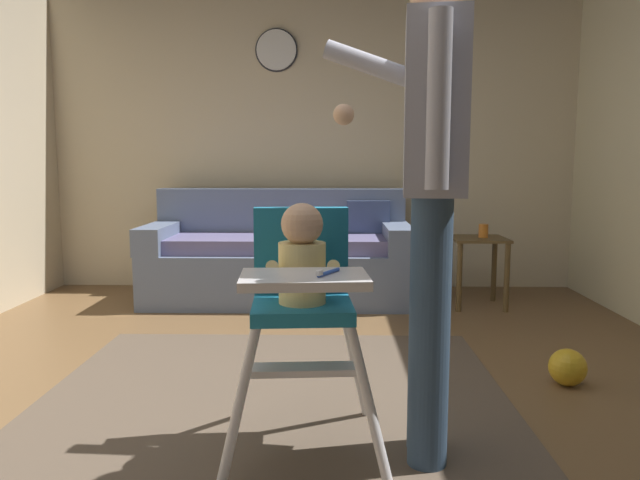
{
  "coord_description": "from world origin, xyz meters",
  "views": [
    {
      "loc": [
        0.17,
        -2.22,
        1.07
      ],
      "look_at": [
        0.12,
        0.1,
        0.77
      ],
      "focal_mm": 33.31,
      "sensor_mm": 36.0,
      "label": 1
    }
  ],
  "objects_px": {
    "high_chair": "(302,282)",
    "toy_ball": "(568,367)",
    "side_table": "(478,256)",
    "wall_clock": "(276,50)",
    "sippy_cup": "(483,231)",
    "couch": "(280,257)",
    "adult_standing": "(431,187)"
  },
  "relations": [
    {
      "from": "high_chair",
      "to": "side_table",
      "type": "relative_size",
      "value": 1.8
    },
    {
      "from": "couch",
      "to": "sippy_cup",
      "type": "xyz_separation_m",
      "value": [
        1.53,
        -0.22,
        0.24
      ]
    },
    {
      "from": "couch",
      "to": "high_chair",
      "type": "xyz_separation_m",
      "value": [
        0.3,
        -2.49,
        0.31
      ]
    },
    {
      "from": "couch",
      "to": "side_table",
      "type": "xyz_separation_m",
      "value": [
        1.49,
        -0.22,
        0.05
      ]
    },
    {
      "from": "side_table",
      "to": "adult_standing",
      "type": "bearing_deg",
      "value": -107.78
    },
    {
      "from": "adult_standing",
      "to": "wall_clock",
      "type": "relative_size",
      "value": 4.91
    },
    {
      "from": "adult_standing",
      "to": "wall_clock",
      "type": "xyz_separation_m",
      "value": [
        -0.81,
        3.01,
        1.01
      ]
    },
    {
      "from": "adult_standing",
      "to": "wall_clock",
      "type": "bearing_deg",
      "value": -68.54
    },
    {
      "from": "high_chair",
      "to": "wall_clock",
      "type": "bearing_deg",
      "value": -177.37
    },
    {
      "from": "high_chair",
      "to": "toy_ball",
      "type": "xyz_separation_m",
      "value": [
        1.25,
        0.67,
        -0.55
      ]
    },
    {
      "from": "sippy_cup",
      "to": "couch",
      "type": "bearing_deg",
      "value": 171.87
    },
    {
      "from": "high_chair",
      "to": "side_table",
      "type": "distance_m",
      "value": 2.57
    },
    {
      "from": "couch",
      "to": "adult_standing",
      "type": "bearing_deg",
      "value": 16.51
    },
    {
      "from": "side_table",
      "to": "wall_clock",
      "type": "height_order",
      "value": "wall_clock"
    },
    {
      "from": "wall_clock",
      "to": "high_chair",
      "type": "bearing_deg",
      "value": -83.04
    },
    {
      "from": "high_chair",
      "to": "toy_ball",
      "type": "height_order",
      "value": "high_chair"
    },
    {
      "from": "adult_standing",
      "to": "wall_clock",
      "type": "height_order",
      "value": "wall_clock"
    },
    {
      "from": "sippy_cup",
      "to": "adult_standing",
      "type": "bearing_deg",
      "value": -108.53
    },
    {
      "from": "high_chair",
      "to": "adult_standing",
      "type": "height_order",
      "value": "adult_standing"
    },
    {
      "from": "adult_standing",
      "to": "sippy_cup",
      "type": "bearing_deg",
      "value": -102.14
    },
    {
      "from": "high_chair",
      "to": "adult_standing",
      "type": "relative_size",
      "value": 0.54
    },
    {
      "from": "adult_standing",
      "to": "sippy_cup",
      "type": "relative_size",
      "value": 17.35
    },
    {
      "from": "high_chair",
      "to": "sippy_cup",
      "type": "distance_m",
      "value": 2.58
    },
    {
      "from": "wall_clock",
      "to": "side_table",
      "type": "bearing_deg",
      "value": -24.1
    },
    {
      "from": "high_chair",
      "to": "side_table",
      "type": "xyz_separation_m",
      "value": [
        1.19,
        2.27,
        -0.26
      ]
    },
    {
      "from": "side_table",
      "to": "wall_clock",
      "type": "distance_m",
      "value": 2.35
    },
    {
      "from": "sippy_cup",
      "to": "toy_ball",
      "type": "bearing_deg",
      "value": -89.26
    },
    {
      "from": "couch",
      "to": "side_table",
      "type": "height_order",
      "value": "couch"
    },
    {
      "from": "toy_ball",
      "to": "sippy_cup",
      "type": "distance_m",
      "value": 1.67
    },
    {
      "from": "adult_standing",
      "to": "side_table",
      "type": "height_order",
      "value": "adult_standing"
    },
    {
      "from": "couch",
      "to": "wall_clock",
      "type": "bearing_deg",
      "value": -172.94
    },
    {
      "from": "toy_ball",
      "to": "wall_clock",
      "type": "bearing_deg",
      "value": 125.0
    }
  ]
}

